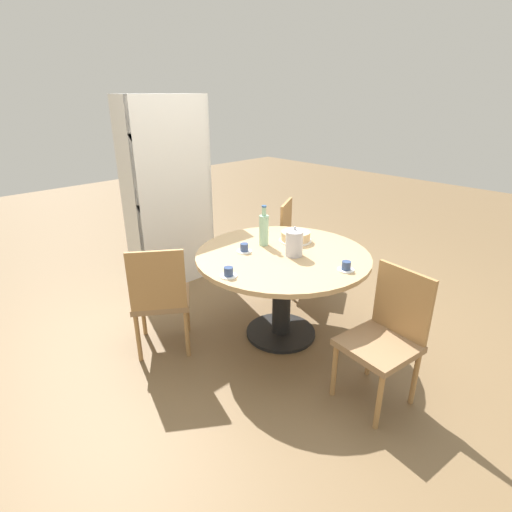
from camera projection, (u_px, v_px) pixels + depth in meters
name	position (u px, v px, depth m)	size (l,w,h in m)	color
ground_plane	(281.00, 334.00, 3.38)	(14.00, 14.00, 0.00)	brown
dining_table	(282.00, 271.00, 3.16)	(1.35, 1.35, 0.73)	black
chair_a	(161.00, 296.00, 3.00)	(0.58, 0.58, 0.89)	#A87A47
chair_b	(385.00, 335.00, 2.52)	(0.47, 0.47, 0.89)	#A87A47
chair_c	(298.00, 243.00, 4.06)	(0.57, 0.57, 0.89)	#A87A47
bookshelf	(171.00, 201.00, 3.99)	(0.87, 0.28, 1.88)	silver
coffee_pot	(294.00, 242.00, 3.02)	(0.13, 0.13, 0.23)	silver
water_bottle	(264.00, 229.00, 3.22)	(0.08, 0.08, 0.33)	#99C6A3
cake_main	(296.00, 237.00, 3.34)	(0.27, 0.27, 0.09)	white
cup_a	(244.00, 248.00, 3.12)	(0.12, 0.12, 0.07)	white
cup_b	(229.00, 273.00, 2.70)	(0.12, 0.12, 0.07)	white
cup_c	(346.00, 267.00, 2.80)	(0.12, 0.12, 0.07)	white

